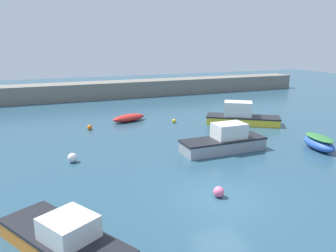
{
  "coord_description": "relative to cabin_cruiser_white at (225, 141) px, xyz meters",
  "views": [
    {
      "loc": [
        -7.7,
        -12.14,
        7.18
      ],
      "look_at": [
        1.5,
        10.42,
        0.97
      ],
      "focal_mm": 35.0,
      "sensor_mm": 36.0,
      "label": 1
    }
  ],
  "objects": [
    {
      "name": "ground_plane",
      "position": [
        -3.93,
        -6.15,
        -0.79
      ],
      "size": [
        120.0,
        120.0,
        0.2
      ],
      "primitive_type": "cube",
      "color": "#284C60"
    },
    {
      "name": "harbor_breakwater",
      "position": [
        -3.93,
        25.37,
        0.36
      ],
      "size": [
        61.47,
        3.52,
        2.1
      ],
      "primitive_type": "cube",
      "color": "slate",
      "rests_on": "ground_plane"
    },
    {
      "name": "cabin_cruiser_white",
      "position": [
        0.0,
        0.0,
        0.0
      ],
      "size": [
        5.93,
        1.91,
        1.9
      ],
      "rotation": [
        0.0,
        0.0,
        3.15
      ],
      "color": "gray",
      "rests_on": "ground_plane"
    },
    {
      "name": "rowboat_blue_near",
      "position": [
        -3.73,
        10.85,
        -0.35
      ],
      "size": [
        3.57,
        2.14,
        0.68
      ],
      "rotation": [
        0.0,
        0.0,
        3.45
      ],
      "color": "red",
      "rests_on": "ground_plane"
    },
    {
      "name": "motorboat_with_cabin",
      "position": [
        -11.17,
        -7.59,
        -0.17
      ],
      "size": [
        4.43,
        5.78,
        1.5
      ],
      "rotation": [
        0.0,
        0.0,
        2.09
      ],
      "color": "orange",
      "rests_on": "ground_plane"
    },
    {
      "name": "motorboat_grey_hull",
      "position": [
        5.44,
        6.04,
        0.05
      ],
      "size": [
        6.52,
        5.34,
        2.04
      ],
      "rotation": [
        0.0,
        0.0,
        5.69
      ],
      "color": "yellow",
      "rests_on": "ground_plane"
    },
    {
      "name": "rowboat_with_red_cover",
      "position": [
        6.16,
        -2.24,
        -0.19
      ],
      "size": [
        1.88,
        3.19,
        0.98
      ],
      "rotation": [
        0.0,
        0.0,
        1.36
      ],
      "color": "#2D56B7",
      "rests_on": "ground_plane"
    },
    {
      "name": "mooring_buoy_yellow",
      "position": [
        -0.02,
        8.72,
        -0.5
      ],
      "size": [
        0.36,
        0.36,
        0.36
      ],
      "primitive_type": "sphere",
      "color": "yellow",
      "rests_on": "ground_plane"
    },
    {
      "name": "mooring_buoy_white",
      "position": [
        -9.9,
        1.6,
        -0.39
      ],
      "size": [
        0.59,
        0.59,
        0.59
      ],
      "primitive_type": "sphere",
      "color": "white",
      "rests_on": "ground_plane"
    },
    {
      "name": "mooring_buoy_orange",
      "position": [
        -7.65,
        9.1,
        -0.47
      ],
      "size": [
        0.43,
        0.43,
        0.43
      ],
      "primitive_type": "sphere",
      "color": "orange",
      "rests_on": "ground_plane"
    },
    {
      "name": "mooring_buoy_pink",
      "position": [
        -3.96,
        -5.9,
        -0.42
      ],
      "size": [
        0.53,
        0.53,
        0.53
      ],
      "primitive_type": "sphere",
      "color": "#EA668C",
      "rests_on": "ground_plane"
    }
  ]
}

